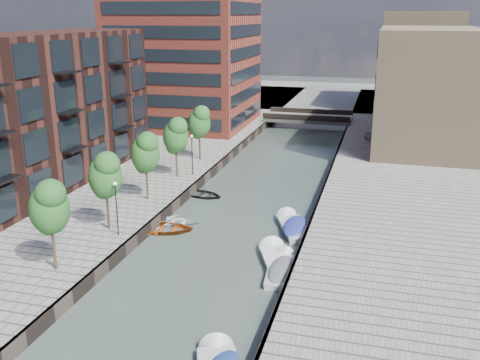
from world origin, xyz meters
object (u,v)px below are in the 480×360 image
at_px(tree_2, 49,206).
at_px(tree_6, 199,121).
at_px(motorboat_3, 293,226).
at_px(sloop_2, 164,231).
at_px(motorboat_2, 278,261).
at_px(tree_4, 145,152).
at_px(sloop_3, 176,224).
at_px(sloop_4, 203,196).
at_px(tree_3, 105,174).
at_px(motorboat_4, 281,269).
at_px(tree_5, 176,135).
at_px(car, 373,137).
at_px(bridge, 308,118).

height_order(tree_2, tree_6, same).
bearing_deg(motorboat_3, sloop_2, -162.02).
bearing_deg(motorboat_2, tree_6, 121.55).
distance_m(tree_2, tree_6, 28.00).
bearing_deg(tree_4, sloop_3, -35.12).
bearing_deg(sloop_4, motorboat_2, -128.32).
bearing_deg(tree_3, sloop_3, 51.12).
relative_size(tree_3, sloop_4, 1.46).
relative_size(motorboat_3, motorboat_4, 1.11).
distance_m(tree_5, sloop_4, 6.76).
height_order(tree_3, sloop_3, tree_3).
relative_size(tree_5, sloop_3, 1.48).
bearing_deg(sloop_3, sloop_2, 163.13).
xyz_separation_m(tree_6, sloop_2, (3.33, -18.27, -5.31)).
xyz_separation_m(tree_4, tree_5, (0.00, 7.00, 0.00)).
distance_m(tree_5, tree_6, 7.00).
height_order(sloop_2, motorboat_2, motorboat_2).
relative_size(sloop_2, car, 1.30).
relative_size(bridge, tree_3, 2.18).
distance_m(motorboat_2, motorboat_4, 1.36).
distance_m(sloop_2, motorboat_2, 10.37).
bearing_deg(motorboat_2, motorboat_3, 90.35).
relative_size(bridge, sloop_4, 3.20).
bearing_deg(sloop_2, sloop_3, -18.90).
bearing_deg(bridge, car, -50.43).
bearing_deg(motorboat_2, tree_2, -153.69).
xyz_separation_m(sloop_2, motorboat_3, (9.82, 3.19, 0.22)).
distance_m(bridge, tree_2, 54.81).
relative_size(motorboat_3, car, 1.58).
distance_m(tree_4, tree_6, 14.00).
relative_size(sloop_2, motorboat_2, 0.78).
height_order(tree_4, sloop_4, tree_4).
distance_m(sloop_3, motorboat_4, 11.84).
distance_m(sloop_2, sloop_4, 8.94).
distance_m(bridge, motorboat_2, 47.73).
bearing_deg(tree_3, sloop_4, 73.39).
relative_size(bridge, tree_4, 2.18).
bearing_deg(tree_2, motorboat_2, 26.31).
bearing_deg(motorboat_2, bridge, 95.64).
bearing_deg(sloop_2, tree_2, 151.10).
bearing_deg(car, tree_2, -134.92).
bearing_deg(motorboat_4, motorboat_2, 111.85).
height_order(tree_6, car, tree_6).
distance_m(motorboat_2, car, 35.78).
relative_size(tree_2, motorboat_3, 1.03).
xyz_separation_m(sloop_3, car, (14.93, 30.40, 1.62)).
relative_size(tree_2, sloop_4, 1.46).
xyz_separation_m(motorboat_2, motorboat_4, (0.50, -1.25, 0.09)).
relative_size(sloop_2, motorboat_4, 0.92).
bearing_deg(sloop_3, tree_2, 154.59).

